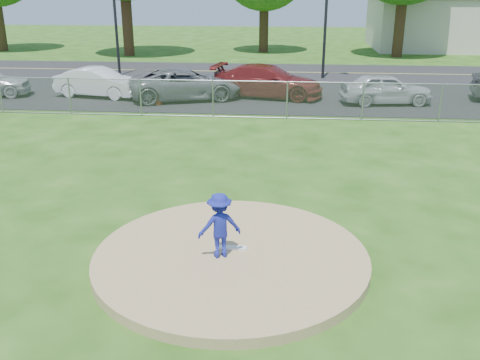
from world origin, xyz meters
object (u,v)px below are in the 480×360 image
(commercial_building, at_px, (472,22))
(traffic_cone, at_px, (158,95))
(traffic_signal_left, at_px, (119,16))
(parked_car_white, at_px, (98,82))
(parked_car_gray, at_px, (186,84))
(pitcher, at_px, (220,225))
(parked_car_darkred, at_px, (268,81))
(parked_car_pearl, at_px, (386,89))

(commercial_building, distance_m, traffic_cone, 31.67)
(traffic_signal_left, height_order, parked_car_white, traffic_signal_left)
(traffic_signal_left, xyz_separation_m, traffic_cone, (3.93, -7.79, -2.96))
(traffic_signal_left, bearing_deg, parked_car_white, -83.53)
(parked_car_white, height_order, parked_car_gray, parked_car_gray)
(commercial_building, bearing_deg, pitcher, -113.03)
(traffic_cone, bearing_deg, parked_car_gray, 47.18)
(traffic_cone, bearing_deg, pitcher, -72.08)
(pitcher, relative_size, parked_car_gray, 0.25)
(traffic_signal_left, relative_size, parked_car_gray, 1.08)
(parked_car_darkred, bearing_deg, traffic_cone, 124.05)
(parked_car_white, distance_m, parked_car_darkred, 8.11)
(traffic_cone, height_order, parked_car_gray, parked_car_gray)
(commercial_building, distance_m, pitcher, 41.43)
(commercial_building, relative_size, pitcher, 12.63)
(traffic_signal_left, height_order, parked_car_pearl, traffic_signal_left)
(parked_car_white, height_order, parked_car_pearl, same)
(commercial_building, relative_size, parked_car_white, 3.93)
(pitcher, bearing_deg, commercial_building, -133.63)
(parked_car_white, bearing_deg, parked_car_darkred, -74.54)
(commercial_building, height_order, parked_car_gray, commercial_building)
(traffic_cone, bearing_deg, traffic_signal_left, 116.78)
(commercial_building, distance_m, parked_car_pearl, 25.17)
(traffic_cone, xyz_separation_m, parked_car_gray, (1.08, 1.16, 0.32))
(pitcher, height_order, parked_car_white, pitcher)
(parked_car_darkred, height_order, parked_car_pearl, parked_car_darkred)
(commercial_building, distance_m, parked_car_darkred, 27.00)
(parked_car_darkred, bearing_deg, parked_car_gray, 114.42)
(traffic_cone, height_order, parked_car_pearl, parked_car_pearl)
(commercial_building, bearing_deg, parked_car_darkred, -126.27)
(traffic_cone, xyz_separation_m, parked_car_white, (-3.21, 1.41, 0.29))
(traffic_signal_left, height_order, parked_car_darkred, traffic_signal_left)
(pitcher, relative_size, parked_car_darkred, 0.25)
(commercial_building, xyz_separation_m, pitcher, (-16.20, -38.11, -1.31))
(parked_car_gray, bearing_deg, parked_car_white, 68.66)
(commercial_building, bearing_deg, traffic_cone, -131.21)
(commercial_building, xyz_separation_m, parked_car_white, (-24.04, -22.38, -1.46))
(parked_car_gray, bearing_deg, pitcher, 174.90)
(traffic_signal_left, height_order, traffic_cone, traffic_signal_left)
(parked_car_gray, bearing_deg, commercial_building, -59.15)
(traffic_signal_left, bearing_deg, commercial_building, 32.87)
(parked_car_white, bearing_deg, traffic_cone, -102.80)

